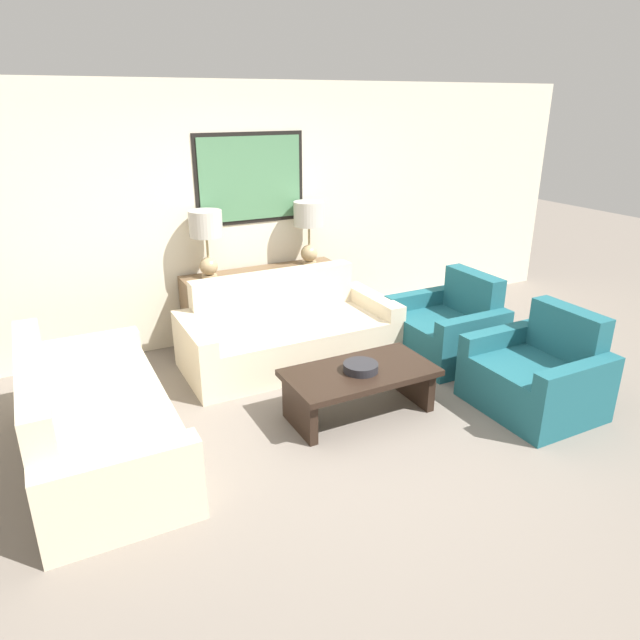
{
  "coord_description": "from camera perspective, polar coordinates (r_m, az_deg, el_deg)",
  "views": [
    {
      "loc": [
        -2.12,
        -3.37,
        2.46
      ],
      "look_at": [
        0.03,
        0.78,
        0.65
      ],
      "focal_mm": 32.0,
      "sensor_mm": 36.0,
      "label": 1
    }
  ],
  "objects": [
    {
      "name": "ground_plane",
      "position": [
        4.68,
        4.16,
        -10.6
      ],
      "size": [
        20.0,
        20.0,
        0.0
      ],
      "primitive_type": "plane",
      "color": "slate"
    },
    {
      "name": "back_wall",
      "position": [
        6.21,
        -7.0,
        10.54
      ],
      "size": [
        8.4,
        0.12,
        2.65
      ],
      "color": "beige",
      "rests_on": "ground_plane"
    },
    {
      "name": "console_table",
      "position": [
        6.21,
        -5.75,
        1.56
      ],
      "size": [
        1.7,
        0.37,
        0.77
      ],
      "color": "brown",
      "rests_on": "ground_plane"
    },
    {
      "name": "table_lamp_left",
      "position": [
        5.8,
        -11.31,
        8.58
      ],
      "size": [
        0.33,
        0.33,
        0.68
      ],
      "color": "tan",
      "rests_on": "console_table"
    },
    {
      "name": "table_lamp_right",
      "position": [
        6.2,
        -1.11,
        9.78
      ],
      "size": [
        0.33,
        0.33,
        0.68
      ],
      "color": "tan",
      "rests_on": "console_table"
    },
    {
      "name": "couch_by_back_wall",
      "position": [
        5.67,
        -3.2,
        -1.47
      ],
      "size": [
        2.08,
        0.95,
        0.84
      ],
      "color": "beige",
      "rests_on": "ground_plane"
    },
    {
      "name": "couch_by_side",
      "position": [
        4.5,
        -21.71,
        -9.5
      ],
      "size": [
        0.95,
        2.08,
        0.84
      ],
      "color": "beige",
      "rests_on": "ground_plane"
    },
    {
      "name": "coffee_table",
      "position": [
        4.72,
        3.98,
        -6.14
      ],
      "size": [
        1.23,
        0.65,
        0.4
      ],
      "color": "black",
      "rests_on": "ground_plane"
    },
    {
      "name": "decorative_bowl",
      "position": [
        4.64,
        4.09,
        -4.73
      ],
      "size": [
        0.28,
        0.28,
        0.07
      ],
      "color": "#232328",
      "rests_on": "coffee_table"
    },
    {
      "name": "armchair_near_back_wall",
      "position": [
        5.91,
        12.65,
        -0.96
      ],
      "size": [
        0.84,
        0.97,
        0.85
      ],
      "color": "#1E5B66",
      "rests_on": "ground_plane"
    },
    {
      "name": "armchair_near_camera",
      "position": [
        5.15,
        20.89,
        -5.29
      ],
      "size": [
        0.84,
        0.97,
        0.85
      ],
      "color": "#1E5B66",
      "rests_on": "ground_plane"
    }
  ]
}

